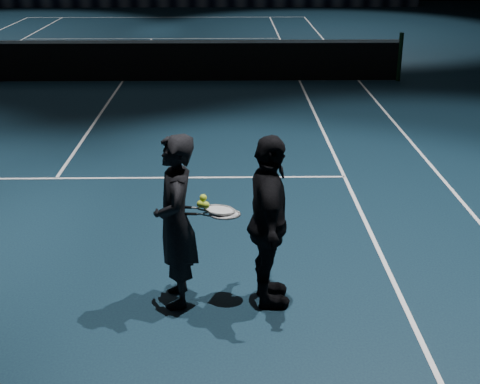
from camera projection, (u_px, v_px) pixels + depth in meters
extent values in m
plane|color=black|center=(122.00, 82.00, 15.44)|extent=(36.00, 36.00, 0.00)
cylinder|color=black|center=(400.00, 57.00, 15.34)|extent=(0.10, 0.10, 1.10)
cube|color=black|center=(121.00, 62.00, 15.27)|extent=(12.80, 0.02, 0.86)
cube|color=white|center=(120.00, 42.00, 15.10)|extent=(12.80, 0.03, 0.07)
imported|color=black|center=(176.00, 222.00, 6.10)|extent=(0.45, 0.64, 1.65)
imported|color=black|center=(269.00, 223.00, 6.08)|extent=(0.44, 0.98, 1.65)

